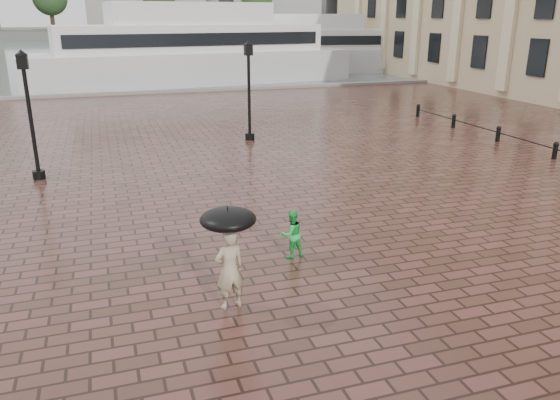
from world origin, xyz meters
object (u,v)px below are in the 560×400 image
street_lamps (67,94)px  adult_pedestrian (230,269)px  child_pedestrian (292,234)px  ferry_near (191,51)px  ferry_far (303,49)px

street_lamps → adult_pedestrian: size_ratio=9.13×
child_pedestrian → ferry_near: size_ratio=0.04×
street_lamps → child_pedestrian: street_lamps is taller
child_pedestrian → ferry_far: ferry_far is taller
adult_pedestrian → ferry_far: ferry_far is taller
adult_pedestrian → ferry_near: 39.30m
street_lamps → ferry_near: (9.20, 22.36, 0.41)m
street_lamps → adult_pedestrian: 16.92m
ferry_far → child_pedestrian: bearing=-100.3°
adult_pedestrian → child_pedestrian: (1.98, 1.92, -0.24)m
adult_pedestrian → ferry_near: (5.68, 38.84, 1.89)m
ferry_near → ferry_far: size_ratio=1.15×
street_lamps → ferry_near: size_ratio=0.55×
adult_pedestrian → ferry_near: size_ratio=0.06×
street_lamps → ferry_near: ferry_near is taller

